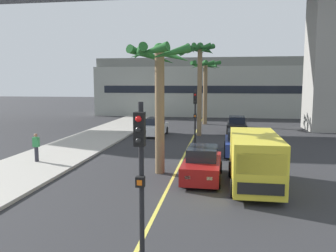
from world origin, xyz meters
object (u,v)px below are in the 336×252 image
car_queue_fourth (155,127)px  traffic_light_median_far (195,111)px  pedestrian_far_along (36,147)px  car_queue_second (239,143)px  car_queue_third (237,126)px  delivery_van (255,159)px  palm_tree_far_median (159,73)px  car_queue_front (202,165)px  palm_tree_mid_median (200,61)px  traffic_light_median_near (141,168)px  palm_tree_near_median (205,73)px

car_queue_fourth → traffic_light_median_far: traffic_light_median_far is taller
traffic_light_median_far → pedestrian_far_along: (-8.68, -5.32, -1.72)m
car_queue_second → car_queue_third: same height
car_queue_second → car_queue_third: 9.51m
delivery_van → car_queue_second: bearing=92.5°
car_queue_fourth → palm_tree_far_median: size_ratio=0.63×
car_queue_front → car_queue_second: (2.04, 6.21, 0.00)m
car_queue_second → palm_tree_mid_median: bearing=111.7°
car_queue_second → palm_tree_far_median: 8.16m
car_queue_second → palm_tree_mid_median: palm_tree_mid_median is taller
delivery_van → traffic_light_median_far: 8.75m
car_queue_front → pedestrian_far_along: size_ratio=2.56×
traffic_light_median_near → palm_tree_mid_median: size_ratio=0.52×
traffic_light_median_far → palm_tree_mid_median: bearing=91.0°
traffic_light_median_near → pedestrian_far_along: size_ratio=2.59×
traffic_light_median_near → traffic_light_median_far: (0.09, 15.83, 0.00)m
car_queue_fourth → pedestrian_far_along: (-4.70, -11.69, 0.28)m
car_queue_fourth → traffic_light_median_far: size_ratio=0.98×
palm_tree_far_median → pedestrian_far_along: 8.44m
traffic_light_median_far → palm_tree_far_median: palm_tree_far_median is taller
car_queue_third → palm_tree_mid_median: (-3.35, -1.91, 5.77)m
palm_tree_far_median → traffic_light_median_far: bearing=77.5°
traffic_light_median_far → pedestrian_far_along: bearing=-148.5°
palm_tree_near_median → palm_tree_mid_median: palm_tree_mid_median is taller
car_queue_fourth → palm_tree_near_median: size_ratio=0.57×
car_queue_second → palm_tree_near_median: (-2.91, 16.32, 4.96)m
car_queue_fourth → traffic_light_median_near: 22.63m
palm_tree_near_median → car_queue_fourth: bearing=-113.5°
delivery_van → pedestrian_far_along: size_ratio=3.25×
delivery_van → car_queue_front: bearing=157.5°
car_queue_second → traffic_light_median_far: size_ratio=0.98×
delivery_van → palm_tree_near_median: palm_tree_near_median is taller
palm_tree_mid_median → car_queue_second: bearing=-68.3°
delivery_van → traffic_light_median_near: bearing=-112.9°
car_queue_second → pedestrian_far_along: (-11.59, -4.49, 0.28)m
palm_tree_far_median → delivery_van: bearing=-21.5°
car_queue_fourth → palm_tree_mid_median: (3.86, 0.39, 5.77)m
delivery_van → palm_tree_far_median: (-4.59, 1.80, 3.84)m
traffic_light_median_near → palm_tree_far_median: (-1.28, 9.62, 2.41)m
palm_tree_far_median → pedestrian_far_along: palm_tree_far_median is taller
traffic_light_median_far → pedestrian_far_along: 10.33m
car_queue_third → traffic_light_median_near: size_ratio=0.99×
car_queue_fourth → palm_tree_far_median: 13.58m
car_queue_third → traffic_light_median_far: 9.47m
car_queue_second → traffic_light_median_far: (-2.90, 0.83, 1.99)m
traffic_light_median_near → palm_tree_mid_median: 22.91m
car_queue_front → traffic_light_median_near: traffic_light_median_near is taller
traffic_light_median_near → delivery_van: bearing=67.1°
car_queue_third → palm_tree_far_median: (-4.60, -14.89, 4.40)m
palm_tree_mid_median → pedestrian_far_along: size_ratio=4.98×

